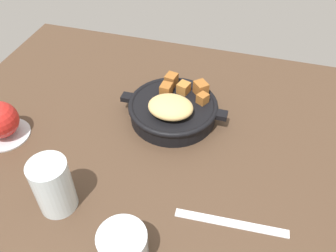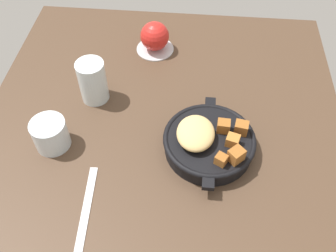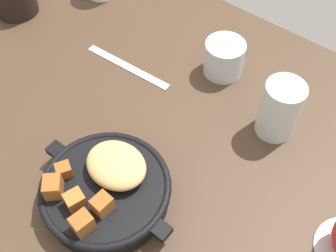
% 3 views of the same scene
% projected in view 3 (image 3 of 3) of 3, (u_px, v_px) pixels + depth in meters
% --- Properties ---
extents(ground_plane, '(1.06, 0.85, 0.02)m').
position_uv_depth(ground_plane, '(145.00, 151.00, 0.71)').
color(ground_plane, '#473323').
extents(cast_iron_skillet, '(0.24, 0.20, 0.07)m').
position_uv_depth(cast_iron_skillet, '(106.00, 188.00, 0.62)').
color(cast_iron_skillet, black).
rests_on(cast_iron_skillet, ground_plane).
extents(butter_knife, '(0.20, 0.03, 0.00)m').
position_uv_depth(butter_knife, '(128.00, 66.00, 0.82)').
color(butter_knife, silver).
rests_on(butter_knife, ground_plane).
extents(water_glass_tall, '(0.07, 0.07, 0.11)m').
position_uv_depth(water_glass_tall, '(280.00, 109.00, 0.68)').
color(water_glass_tall, silver).
rests_on(water_glass_tall, ground_plane).
extents(water_glass_short, '(0.08, 0.08, 0.07)m').
position_uv_depth(water_glass_short, '(222.00, 57.00, 0.79)').
color(water_glass_short, silver).
rests_on(water_glass_short, ground_plane).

